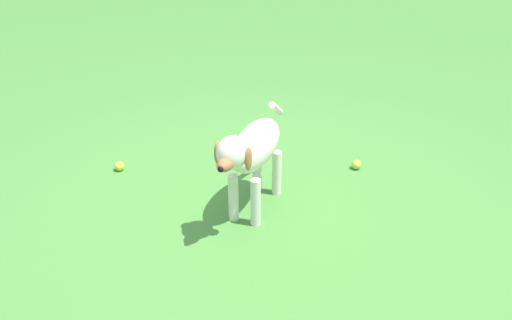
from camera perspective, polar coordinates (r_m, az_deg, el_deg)
ground at (r=3.02m, az=0.99°, el=-5.60°), size 14.00×14.00×0.00m
dog at (r=2.81m, az=-0.40°, el=1.11°), size 0.78×0.54×0.61m
tennis_ball_0 at (r=3.52m, az=-15.19°, el=-0.66°), size 0.07×0.07×0.07m
tennis_ball_1 at (r=3.49m, az=11.31°, el=-0.50°), size 0.07×0.07×0.07m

